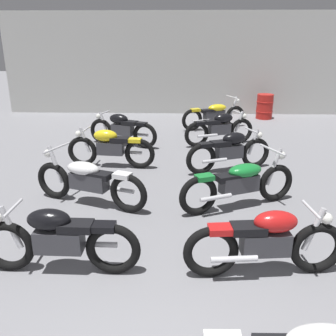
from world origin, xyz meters
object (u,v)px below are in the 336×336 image
object	(u,v)px
motorcycle_left_row_3	(110,147)
motorcycle_right_row_2	(240,183)
motorcycle_right_row_1	(266,241)
motorcycle_left_row_2	(88,180)
oil_drum	(265,106)
motorcycle_right_row_5	(215,114)
motorcycle_left_row_4	(122,129)
motorcycle_left_row_1	(58,239)
motorcycle_right_row_3	(230,150)
motorcycle_right_row_4	(220,128)

from	to	relation	value
motorcycle_left_row_3	motorcycle_right_row_2	xyz separation A→B (m)	(2.54, -1.98, -0.01)
motorcycle_right_row_1	motorcycle_right_row_2	bearing A→B (deg)	91.09
motorcycle_left_row_2	oil_drum	size ratio (longest dim) A/B	2.44
motorcycle_right_row_5	motorcycle_left_row_4	bearing A→B (deg)	-142.19
motorcycle_right_row_1	oil_drum	distance (m)	9.35
motorcycle_right_row_1	oil_drum	bearing A→B (deg)	78.29
motorcycle_left_row_1	motorcycle_right_row_2	xyz separation A→B (m)	(2.45, 1.91, -0.01)
motorcycle_right_row_1	motorcycle_right_row_5	distance (m)	7.57
motorcycle_right_row_5	oil_drum	size ratio (longest dim) A/B	2.40
motorcycle_right_row_1	motorcycle_left_row_3	bearing A→B (deg)	123.77
motorcycle_left_row_3	motorcycle_right_row_2	world-z (taller)	motorcycle_right_row_2
motorcycle_left_row_4	oil_drum	world-z (taller)	motorcycle_left_row_4
motorcycle_left_row_4	motorcycle_right_row_1	size ratio (longest dim) A/B	0.96
motorcycle_right_row_3	motorcycle_left_row_3	bearing A→B (deg)	176.48
motorcycle_left_row_2	motorcycle_right_row_3	distance (m)	3.16
motorcycle_right_row_5	motorcycle_left_row_1	bearing A→B (deg)	-108.22
motorcycle_left_row_4	motorcycle_right_row_5	bearing A→B (deg)	37.81
motorcycle_left_row_3	motorcycle_right_row_3	xyz separation A→B (m)	(2.59, -0.16, 0.00)
motorcycle_right_row_5	motorcycle_right_row_4	bearing A→B (deg)	-90.34
motorcycle_right_row_4	oil_drum	distance (m)	3.91
motorcycle_right_row_1	motorcycle_right_row_3	size ratio (longest dim) A/B	1.05
motorcycle_left_row_2	motorcycle_left_row_4	xyz separation A→B (m)	(0.01, 3.67, 0.01)
motorcycle_left_row_2	motorcycle_left_row_1	bearing A→B (deg)	-87.07
motorcycle_left_row_1	motorcycle_right_row_5	distance (m)	8.00
motorcycle_left_row_1	motorcycle_right_row_1	distance (m)	2.49
motorcycle_left_row_2	motorcycle_left_row_4	bearing A→B (deg)	89.78
motorcycle_left_row_1	motorcycle_left_row_3	world-z (taller)	same
motorcycle_right_row_4	motorcycle_left_row_2	bearing A→B (deg)	-124.03
motorcycle_right_row_3	motorcycle_right_row_5	bearing A→B (deg)	90.02
motorcycle_left_row_1	motorcycle_right_row_5	size ratio (longest dim) A/B	0.96
motorcycle_left_row_3	motorcycle_right_row_1	xyz separation A→B (m)	(2.58, -3.86, 0.00)
motorcycle_right_row_3	motorcycle_right_row_4	xyz separation A→B (m)	(-0.01, 2.03, 0.00)
motorcycle_left_row_2	motorcycle_right_row_2	distance (m)	2.55
motorcycle_right_row_3	motorcycle_right_row_4	distance (m)	2.03
motorcycle_right_row_2	oil_drum	world-z (taller)	motorcycle_right_row_2
motorcycle_left_row_3	motorcycle_right_row_4	world-z (taller)	same
motorcycle_left_row_4	oil_drum	bearing A→B (deg)	38.78
motorcycle_left_row_2	motorcycle_right_row_4	xyz separation A→B (m)	(2.59, 3.84, 0.01)
motorcycle_left_row_1	motorcycle_right_row_4	bearing A→B (deg)	66.62
motorcycle_right_row_4	motorcycle_right_row_1	bearing A→B (deg)	-90.03
motorcycle_right_row_2	motorcycle_right_row_5	xyz separation A→B (m)	(0.05, 5.69, 0.00)
motorcycle_right_row_4	oil_drum	size ratio (longest dim) A/B	2.22
motorcycle_left_row_3	oil_drum	xyz separation A→B (m)	(4.48, 5.30, -0.03)
motorcycle_left_row_1	oil_drum	distance (m)	10.18
motorcycle_left_row_2	motorcycle_right_row_3	size ratio (longest dim) A/B	1.10
motorcycle_left_row_4	motorcycle_right_row_3	size ratio (longest dim) A/B	1.01
motorcycle_left_row_1	motorcycle_right_row_4	size ratio (longest dim) A/B	1.04
motorcycle_left_row_1	motorcycle_right_row_5	world-z (taller)	motorcycle_right_row_5
motorcycle_right_row_3	motorcycle_right_row_2	bearing A→B (deg)	-91.60
motorcycle_right_row_1	oil_drum	world-z (taller)	motorcycle_right_row_1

